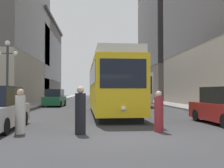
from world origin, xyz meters
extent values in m
plane|color=#303033|center=(0.00, 0.00, 0.00)|extent=(200.00, 200.00, 0.00)
cube|color=gray|center=(-7.82, 40.00, 0.07)|extent=(2.53, 120.00, 0.15)
cube|color=gray|center=(7.82, 40.00, 0.07)|extent=(2.53, 120.00, 0.15)
cube|color=black|center=(0.01, 10.19, 0.17)|extent=(2.62, 12.24, 0.35)
cube|color=gold|center=(0.01, 10.19, 1.90)|extent=(3.04, 13.31, 3.10)
cube|color=black|center=(0.01, 10.19, 2.60)|extent=(3.05, 12.78, 1.08)
cube|color=silver|center=(0.01, 10.19, 3.67)|extent=(2.83, 13.04, 0.44)
cube|color=black|center=(0.23, 3.59, 2.44)|extent=(2.21, 0.15, 1.40)
sphere|color=#F2EACC|center=(0.24, 3.52, 0.80)|extent=(0.24, 0.24, 0.24)
cube|color=black|center=(3.48, 23.29, 0.17)|extent=(2.39, 11.27, 0.35)
cube|color=silver|center=(3.48, 23.29, 1.90)|extent=(2.79, 12.26, 3.10)
cube|color=black|center=(3.48, 23.29, 2.44)|extent=(2.81, 11.77, 1.30)
cube|color=black|center=(3.36, 17.21, 2.21)|extent=(2.31, 0.12, 1.71)
cylinder|color=black|center=(-6.18, 18.98, 0.32)|extent=(0.22, 0.65, 0.64)
cylinder|color=black|center=(-6.03, 21.65, 0.32)|extent=(0.22, 0.65, 0.64)
cylinder|color=black|center=(-4.48, 18.88, 0.32)|extent=(0.22, 0.65, 0.64)
cylinder|color=black|center=(-4.33, 21.55, 0.32)|extent=(0.22, 0.65, 0.64)
cube|color=#14512D|center=(-5.25, 20.27, 0.60)|extent=(2.04, 4.41, 0.84)
cube|color=black|center=(-5.25, 20.37, 1.42)|extent=(1.72, 2.46, 0.80)
cylinder|color=black|center=(-4.38, 1.07, 0.32)|extent=(0.19, 0.64, 0.64)
cylinder|color=black|center=(-4.42, 4.07, 0.32)|extent=(0.19, 0.64, 0.64)
cylinder|color=black|center=(4.32, 5.16, 0.32)|extent=(0.21, 0.65, 0.64)
cylinder|color=maroon|center=(1.42, 1.51, 0.69)|extent=(0.36, 0.36, 1.39)
sphere|color=tan|center=(1.42, 1.51, 1.50)|extent=(0.25, 0.25, 0.25)
cylinder|color=beige|center=(-3.92, 1.37, 0.73)|extent=(0.38, 0.38, 1.45)
sphere|color=tan|center=(-3.92, 1.37, 1.57)|extent=(0.26, 0.26, 0.26)
cylinder|color=black|center=(-1.65, 1.07, 0.77)|extent=(0.40, 0.40, 1.53)
sphere|color=tan|center=(-1.65, 1.07, 1.66)|extent=(0.27, 0.27, 0.27)
cylinder|color=#333338|center=(-7.15, 10.35, 2.48)|extent=(0.16, 0.16, 4.66)
sphere|color=white|center=(-7.15, 10.35, 4.97)|extent=(0.36, 0.36, 0.36)
sphere|color=white|center=(-6.60, 10.35, 4.25)|extent=(0.31, 0.31, 0.31)
cube|color=#333338|center=(-7.15, 10.35, 4.25)|extent=(1.10, 0.06, 0.06)
cube|color=slate|center=(-14.80, 47.74, 7.59)|extent=(11.43, 23.10, 15.18)
cube|color=#383538|center=(-14.80, 47.74, 8.35)|extent=(11.47, 23.14, 9.11)
cube|color=#5F5B56|center=(-14.80, 47.74, 15.43)|extent=(12.03, 23.70, 0.50)
cube|color=slate|center=(16.15, 43.64, 12.12)|extent=(14.13, 19.45, 24.23)
cube|color=#3D3838|center=(16.15, 43.64, 13.33)|extent=(14.17, 19.49, 14.54)
camera|label=1|loc=(-1.17, -9.31, 1.61)|focal=44.35mm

